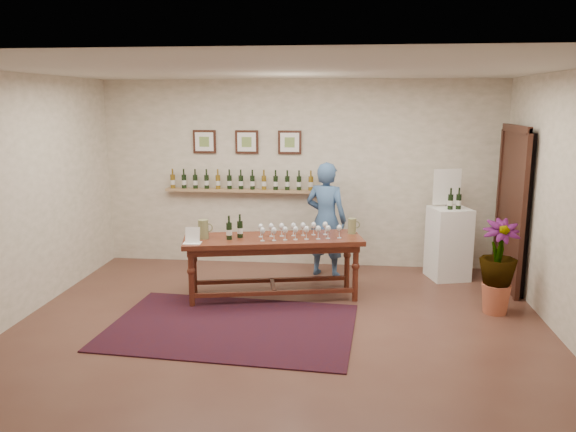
# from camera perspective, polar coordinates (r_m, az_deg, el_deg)

# --- Properties ---
(ground) EXTENTS (6.00, 6.00, 0.00)m
(ground) POSITION_cam_1_polar(r_m,az_deg,el_deg) (6.44, -0.76, -11.08)
(ground) COLOR #4F2B23
(ground) RESTS_ON ground
(room_shell) EXTENTS (6.00, 6.00, 6.00)m
(room_shell) POSITION_cam_1_polar(r_m,az_deg,el_deg) (8.00, 16.05, 1.33)
(room_shell) COLOR silver
(room_shell) RESTS_ON ground
(rug) EXTENTS (2.82, 1.99, 0.01)m
(rug) POSITION_cam_1_polar(r_m,az_deg,el_deg) (6.43, -5.74, -11.11)
(rug) COLOR #48110C
(rug) RESTS_ON ground
(tasting_table) EXTENTS (2.34, 1.16, 0.79)m
(tasting_table) POSITION_cam_1_polar(r_m,az_deg,el_deg) (7.13, -1.54, -3.10)
(tasting_table) COLOR #411710
(tasting_table) RESTS_ON ground
(table_glasses) EXTENTS (1.31, 0.61, 0.18)m
(table_glasses) POSITION_cam_1_polar(r_m,az_deg,el_deg) (7.05, 0.64, -1.51)
(table_glasses) COLOR silver
(table_glasses) RESTS_ON tasting_table
(table_bottles) EXTENTS (0.33, 0.22, 0.33)m
(table_bottles) POSITION_cam_1_polar(r_m,az_deg,el_deg) (7.03, -5.46, -0.99)
(table_bottles) COLOR black
(table_bottles) RESTS_ON tasting_table
(pitcher_left) EXTENTS (0.18, 0.18, 0.24)m
(pitcher_left) POSITION_cam_1_polar(r_m,az_deg,el_deg) (7.08, -8.60, -1.33)
(pitcher_left) COLOR olive
(pitcher_left) RESTS_ON tasting_table
(pitcher_right) EXTENTS (0.16, 0.16, 0.20)m
(pitcher_right) POSITION_cam_1_polar(r_m,az_deg,el_deg) (7.32, 6.53, -1.01)
(pitcher_right) COLOR olive
(pitcher_right) RESTS_ON tasting_table
(menu_card) EXTENTS (0.22, 0.17, 0.19)m
(menu_card) POSITION_cam_1_polar(r_m,az_deg,el_deg) (6.89, -9.68, -1.92)
(menu_card) COLOR white
(menu_card) RESTS_ON tasting_table
(display_pedestal) EXTENTS (0.62, 0.62, 1.02)m
(display_pedestal) POSITION_cam_1_polar(r_m,az_deg,el_deg) (8.26, 15.99, -2.69)
(display_pedestal) COLOR white
(display_pedestal) RESTS_ON ground
(pedestal_bottles) EXTENTS (0.29, 0.15, 0.28)m
(pedestal_bottles) POSITION_cam_1_polar(r_m,az_deg,el_deg) (8.06, 16.57, 1.65)
(pedestal_bottles) COLOR black
(pedestal_bottles) RESTS_ON display_pedestal
(info_sign) EXTENTS (0.40, 0.12, 0.56)m
(info_sign) POSITION_cam_1_polar(r_m,az_deg,el_deg) (8.25, 15.86, 2.87)
(info_sign) COLOR white
(info_sign) RESTS_ON display_pedestal
(potted_plant) EXTENTS (0.52, 0.52, 0.98)m
(potted_plant) POSITION_cam_1_polar(r_m,az_deg,el_deg) (7.07, 20.55, -4.86)
(potted_plant) COLOR #AC5539
(potted_plant) RESTS_ON ground
(person) EXTENTS (0.69, 0.56, 1.65)m
(person) POSITION_cam_1_polar(r_m,az_deg,el_deg) (8.02, 3.89, -0.37)
(person) COLOR #3A5B89
(person) RESTS_ON ground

